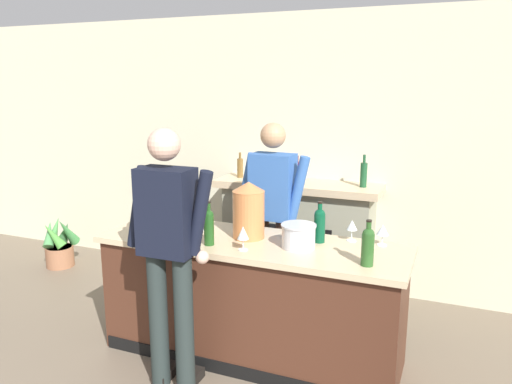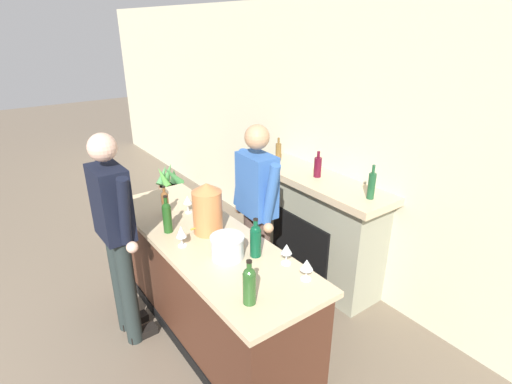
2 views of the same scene
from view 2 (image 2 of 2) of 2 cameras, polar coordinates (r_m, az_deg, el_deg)
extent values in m
cube|color=beige|center=(4.09, 11.35, 6.38)|extent=(12.00, 0.07, 2.75)
cube|color=#462619|center=(3.53, -6.95, -13.22)|extent=(2.24, 0.68, 0.88)
cube|color=#C8AF88|center=(3.28, -7.33, -6.67)|extent=(2.31, 0.75, 0.04)
cube|color=black|center=(3.67, -11.60, -19.88)|extent=(2.20, 0.01, 0.10)
cube|color=gray|center=(4.21, 8.56, -5.43)|extent=(1.46, 0.44, 1.06)
cube|color=black|center=(4.13, 6.11, -7.96)|extent=(0.81, 0.02, 0.68)
cube|color=#C8AF88|center=(3.96, 8.82, 1.66)|extent=(1.62, 0.52, 0.07)
cylinder|color=brown|center=(4.35, 3.21, 5.70)|extent=(0.06, 0.06, 0.19)
cylinder|color=brown|center=(4.31, 3.25, 7.33)|extent=(0.02, 0.02, 0.06)
cylinder|color=#510E20|center=(3.92, 8.80, 3.51)|extent=(0.07, 0.07, 0.19)
cylinder|color=#510E20|center=(3.88, 8.92, 5.31)|extent=(0.03, 0.03, 0.06)
cylinder|color=#1A4928|center=(3.52, 16.17, 0.81)|extent=(0.06, 0.06, 0.23)
cylinder|color=#1A4928|center=(3.47, 16.44, 3.13)|extent=(0.03, 0.03, 0.08)
cylinder|color=#915E41|center=(6.24, -12.23, -0.08)|extent=(0.31, 0.31, 0.23)
cylinder|color=#332319|center=(6.20, -12.31, 0.81)|extent=(0.28, 0.28, 0.02)
cone|color=#408A46|center=(6.03, -11.82, 2.31)|extent=(0.18, 0.37, 0.39)
cone|color=#4B884C|center=(6.15, -11.65, 2.35)|extent=(0.29, 0.20, 0.31)
cone|color=#488D46|center=(6.22, -12.42, 2.74)|extent=(0.21, 0.25, 0.32)
cone|color=#49894C|center=(6.19, -13.18, 2.38)|extent=(0.26, 0.31, 0.32)
cone|color=#468B37|center=(6.09, -13.13, 2.05)|extent=(0.31, 0.19, 0.32)
cylinder|color=#212A29|center=(3.51, -17.73, -13.60)|extent=(0.13, 0.13, 0.98)
cube|color=black|center=(3.81, -15.83, -18.78)|extent=(0.10, 0.24, 0.07)
cylinder|color=#212A29|center=(3.67, -18.85, -12.00)|extent=(0.13, 0.13, 0.98)
cube|color=black|center=(3.95, -16.99, -17.11)|extent=(0.10, 0.24, 0.07)
cube|color=black|center=(3.21, -20.01, -1.46)|extent=(0.36, 0.23, 0.57)
cylinder|color=black|center=(3.01, -18.28, -2.73)|extent=(0.20, 0.08, 0.57)
sphere|color=#D4A891|center=(3.16, -17.26, -7.55)|extent=(0.09, 0.09, 0.09)
cylinder|color=black|center=(3.42, -20.93, 0.01)|extent=(0.20, 0.08, 0.57)
sphere|color=#D4A891|center=(3.55, -19.95, -4.37)|extent=(0.09, 0.09, 0.09)
sphere|color=#D4A891|center=(3.07, -21.11, 5.97)|extent=(0.21, 0.21, 0.21)
cylinder|color=brown|center=(3.85, -0.72, -8.94)|extent=(0.13, 0.13, 0.96)
cube|color=black|center=(4.07, -1.54, -14.52)|extent=(0.11, 0.24, 0.07)
cylinder|color=brown|center=(3.71, 1.01, -10.29)|extent=(0.13, 0.13, 0.96)
cube|color=black|center=(3.94, 0.09, -15.99)|extent=(0.11, 0.24, 0.07)
cube|color=#325EA7|center=(3.43, 0.13, 1.01)|extent=(0.37, 0.23, 0.55)
cylinder|color=#325EA7|center=(3.60, -2.19, 2.00)|extent=(0.20, 0.08, 0.57)
sphere|color=tan|center=(3.71, -2.38, -2.38)|extent=(0.09, 0.09, 0.09)
cylinder|color=#325EA7|center=(3.25, 2.12, -0.42)|extent=(0.20, 0.08, 0.57)
sphere|color=tan|center=(3.37, 1.77, -5.17)|extent=(0.09, 0.09, 0.09)
sphere|color=tan|center=(3.30, 0.14, 7.86)|extent=(0.21, 0.21, 0.21)
cylinder|color=#CB7743|center=(3.25, -6.93, -2.87)|extent=(0.24, 0.24, 0.36)
cone|color=#CB7743|center=(3.16, -7.12, 0.65)|extent=(0.24, 0.24, 0.07)
cylinder|color=#B29333|center=(3.24, -8.99, -5.24)|extent=(0.02, 0.04, 0.02)
cylinder|color=silver|center=(2.94, -4.10, -7.94)|extent=(0.24, 0.24, 0.16)
cylinder|color=silver|center=(2.90, -4.15, -6.50)|extent=(0.25, 0.25, 0.01)
cylinder|color=#254F1F|center=(2.49, -0.95, -13.61)|extent=(0.08, 0.08, 0.21)
sphere|color=#254F1F|center=(2.43, -0.97, -11.63)|extent=(0.08, 0.08, 0.08)
cylinder|color=#254F1F|center=(2.41, -0.98, -10.83)|extent=(0.03, 0.03, 0.08)
cylinder|color=black|center=(2.38, -0.99, -9.90)|extent=(0.04, 0.04, 0.01)
cylinder|color=#1C4819|center=(3.34, -12.54, -3.85)|extent=(0.07, 0.07, 0.22)
sphere|color=#1C4819|center=(3.29, -12.71, -2.11)|extent=(0.07, 0.07, 0.07)
cylinder|color=#1C4819|center=(3.27, -12.78, -1.42)|extent=(0.03, 0.03, 0.09)
cylinder|color=black|center=(3.25, -12.85, -0.63)|extent=(0.03, 0.03, 0.01)
cylinder|color=#0A4328|center=(2.94, -0.06, -7.31)|extent=(0.08, 0.08, 0.21)
sphere|color=#0A4328|center=(2.89, -0.06, -5.50)|extent=(0.08, 0.08, 0.08)
cylinder|color=#0A4328|center=(2.87, -0.06, -4.78)|extent=(0.03, 0.03, 0.08)
cylinder|color=black|center=(2.85, -0.06, -3.94)|extent=(0.04, 0.04, 0.01)
cylinder|color=brown|center=(3.65, -12.82, -1.77)|extent=(0.06, 0.06, 0.19)
sphere|color=brown|center=(3.61, -12.95, -0.42)|extent=(0.06, 0.06, 0.06)
cylinder|color=brown|center=(3.60, -13.00, 0.11)|extent=(0.03, 0.03, 0.07)
cylinder|color=black|center=(3.58, -13.06, 0.74)|extent=(0.03, 0.03, 0.01)
cylinder|color=silver|center=(3.68, -9.64, -2.88)|extent=(0.06, 0.06, 0.01)
cylinder|color=silver|center=(3.66, -9.69, -2.23)|extent=(0.01, 0.01, 0.09)
cone|color=silver|center=(3.62, -9.77, -1.09)|extent=(0.08, 0.08, 0.07)
cylinder|color=silver|center=(3.16, -10.49, -7.53)|extent=(0.07, 0.07, 0.01)
cylinder|color=silver|center=(3.14, -10.54, -6.90)|extent=(0.01, 0.01, 0.07)
cone|color=silver|center=(3.10, -10.65, -5.57)|extent=(0.08, 0.08, 0.09)
cylinder|color=silver|center=(2.91, 4.31, -10.10)|extent=(0.07, 0.07, 0.01)
cylinder|color=silver|center=(2.89, 4.34, -9.38)|extent=(0.01, 0.01, 0.08)
cone|color=silver|center=(2.85, 4.38, -8.07)|extent=(0.08, 0.08, 0.07)
cylinder|color=silver|center=(2.77, 7.13, -12.22)|extent=(0.07, 0.07, 0.01)
cylinder|color=silver|center=(2.74, 7.17, -11.53)|extent=(0.01, 0.01, 0.07)
cone|color=silver|center=(2.70, 7.25, -10.23)|extent=(0.09, 0.09, 0.07)
camera|label=1|loc=(2.28, -90.73, -12.39)|focal=35.00mm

